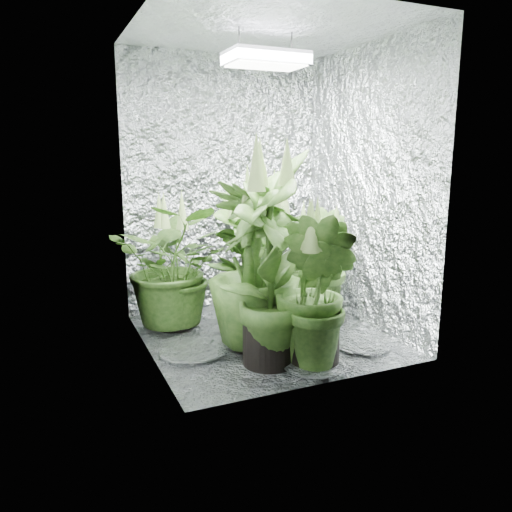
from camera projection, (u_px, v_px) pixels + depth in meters
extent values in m
plane|color=silver|center=(265.00, 336.00, 3.48)|extent=(1.60, 1.60, 0.00)
cube|color=silver|center=(224.00, 185.00, 4.00)|extent=(1.60, 0.02, 2.00)
cube|color=silver|center=(330.00, 203.00, 2.56)|extent=(1.60, 0.02, 2.00)
cube|color=silver|center=(143.00, 196.00, 2.96)|extent=(0.02, 1.60, 2.00)
cube|color=silver|center=(366.00, 188.00, 3.59)|extent=(0.02, 1.60, 2.00)
cube|color=silver|center=(266.00, 29.00, 3.08)|extent=(1.60, 1.60, 0.01)
cube|color=gray|center=(266.00, 58.00, 3.11)|extent=(0.50, 0.30, 0.08)
cube|color=white|center=(266.00, 66.00, 3.12)|extent=(0.46, 0.26, 0.01)
cylinder|color=black|center=(239.00, 38.00, 3.02)|extent=(0.01, 0.01, 0.13)
cylinder|color=black|center=(292.00, 43.00, 3.16)|extent=(0.01, 0.01, 0.13)
cylinder|color=black|center=(174.00, 311.00, 3.63)|extent=(0.27, 0.27, 0.24)
cylinder|color=#432F17|center=(173.00, 297.00, 3.61)|extent=(0.25, 0.25, 0.03)
imported|color=#204314|center=(172.00, 264.00, 3.56)|extent=(1.04, 1.04, 0.89)
cone|color=olive|center=(170.00, 210.00, 3.48)|extent=(0.09, 0.09, 0.24)
cylinder|color=black|center=(243.00, 306.00, 3.80)|extent=(0.25, 0.25, 0.22)
cylinder|color=#432F17|center=(243.00, 293.00, 3.78)|extent=(0.23, 0.23, 0.03)
imported|color=#204314|center=(243.00, 257.00, 3.72)|extent=(0.63, 0.63, 0.92)
cone|color=olive|center=(243.00, 203.00, 3.64)|extent=(0.08, 0.08, 0.22)
cylinder|color=black|center=(318.00, 305.00, 3.79)|extent=(0.25, 0.25, 0.23)
cylinder|color=#432F17|center=(318.00, 293.00, 3.77)|extent=(0.23, 0.23, 0.03)
imported|color=#204314|center=(319.00, 264.00, 3.73)|extent=(0.48, 0.48, 0.82)
cone|color=olive|center=(320.00, 217.00, 3.65)|extent=(0.08, 0.08, 0.23)
cylinder|color=black|center=(254.00, 326.00, 3.26)|extent=(0.32, 0.32, 0.29)
cylinder|color=#432F17|center=(254.00, 307.00, 3.24)|extent=(0.29, 0.29, 0.03)
imported|color=#204314|center=(254.00, 263.00, 3.18)|extent=(0.81, 0.81, 1.05)
cone|color=olive|center=(254.00, 191.00, 3.08)|extent=(0.10, 0.10, 0.29)
cylinder|color=black|center=(275.00, 305.00, 3.74)|extent=(0.29, 0.29, 0.26)
cylinder|color=#432F17|center=(275.00, 290.00, 3.72)|extent=(0.27, 0.27, 0.03)
imported|color=#204314|center=(275.00, 256.00, 3.67)|extent=(0.86, 0.86, 0.95)
cone|color=olive|center=(275.00, 200.00, 3.58)|extent=(0.09, 0.09, 0.26)
cylinder|color=black|center=(269.00, 341.00, 3.00)|extent=(0.32, 0.32, 0.28)
cylinder|color=#432F17|center=(269.00, 321.00, 2.97)|extent=(0.29, 0.29, 0.03)
imported|color=#204314|center=(269.00, 258.00, 2.89)|extent=(0.78, 0.78, 1.24)
cone|color=olive|center=(270.00, 161.00, 2.78)|extent=(0.10, 0.10, 0.28)
cylinder|color=black|center=(314.00, 346.00, 2.95)|extent=(0.29, 0.29, 0.26)
cylinder|color=#432F17|center=(315.00, 328.00, 2.92)|extent=(0.27, 0.27, 0.03)
imported|color=#204314|center=(316.00, 288.00, 2.88)|extent=(0.64, 0.64, 0.91)
cone|color=olive|center=(318.00, 221.00, 2.80)|extent=(0.09, 0.09, 0.26)
cylinder|color=black|center=(299.00, 297.00, 4.27)|extent=(0.16, 0.16, 0.09)
cylinder|color=black|center=(300.00, 276.00, 4.23)|extent=(0.12, 0.12, 0.11)
cylinder|color=#4C4C51|center=(292.00, 277.00, 4.21)|extent=(0.04, 0.34, 0.34)
torus|color=#4C4C51|center=(292.00, 277.00, 4.21)|extent=(0.04, 0.36, 0.36)
cube|color=white|center=(327.00, 319.00, 2.91)|extent=(0.05, 0.04, 0.08)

